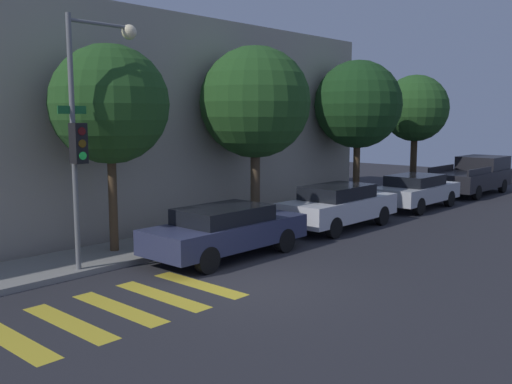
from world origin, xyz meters
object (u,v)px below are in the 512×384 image
(sedan_near_corner, at_px, (226,230))
(pickup_truck, at_px, (474,175))
(traffic_light_pole, at_px, (89,115))
(tree_far_end, at_px, (358,105))
(tree_midblock, at_px, (255,103))
(sedan_middle, at_px, (339,205))
(tree_near_corner, at_px, (110,105))
(tree_behind_truck, at_px, (415,109))
(sedan_far_end, at_px, (416,190))

(sedan_near_corner, relative_size, pickup_truck, 0.88)
(traffic_light_pole, height_order, tree_far_end, tree_far_end)
(sedan_near_corner, distance_m, tree_midblock, 5.50)
(traffic_light_pole, height_order, sedan_middle, traffic_light_pole)
(tree_near_corner, distance_m, tree_far_end, 11.76)
(sedan_near_corner, bearing_deg, sedan_middle, 0.00)
(sedan_near_corner, height_order, pickup_truck, pickup_truck)
(pickup_truck, height_order, tree_near_corner, tree_near_corner)
(tree_midblock, height_order, tree_far_end, tree_midblock)
(traffic_light_pole, xyz_separation_m, sedan_middle, (8.30, -1.27, -2.92))
(tree_midblock, bearing_deg, tree_far_end, 0.00)
(tree_behind_truck, bearing_deg, sedan_near_corner, -171.21)
(sedan_middle, distance_m, tree_far_end, 6.23)
(tree_far_end, bearing_deg, tree_near_corner, 180.00)
(tree_far_end, xyz_separation_m, tree_behind_truck, (5.04, 0.00, -0.12))
(sedan_near_corner, bearing_deg, tree_near_corner, 128.60)
(sedan_far_end, distance_m, tree_behind_truck, 5.90)
(traffic_light_pole, xyz_separation_m, sedan_near_corner, (3.10, -1.27, -2.96))
(sedan_near_corner, xyz_separation_m, pickup_truck, (16.52, 0.00, 0.14))
(sedan_far_end, xyz_separation_m, tree_near_corner, (-12.47, 2.31, 3.21))
(sedan_far_end, height_order, pickup_truck, pickup_truck)
(sedan_middle, relative_size, tree_near_corner, 0.84)
(tree_midblock, relative_size, tree_behind_truck, 1.06)
(sedan_middle, bearing_deg, tree_far_end, 26.14)
(traffic_light_pole, distance_m, pickup_truck, 19.87)
(sedan_near_corner, bearing_deg, sedan_far_end, 0.00)
(traffic_light_pole, xyz_separation_m, sedan_far_end, (13.72, -1.27, -2.96))
(pickup_truck, distance_m, tree_midblock, 13.43)
(traffic_light_pole, bearing_deg, sedan_middle, -8.71)
(tree_behind_truck, bearing_deg, tree_midblock, 180.00)
(tree_far_end, bearing_deg, tree_midblock, 180.00)
(sedan_middle, relative_size, pickup_truck, 0.88)
(sedan_near_corner, bearing_deg, tree_behind_truck, 8.79)
(sedan_near_corner, bearing_deg, pickup_truck, 0.00)
(pickup_truck, bearing_deg, sedan_near_corner, -180.00)
(tree_near_corner, xyz_separation_m, tree_behind_truck, (16.80, 0.00, 0.05))
(traffic_light_pole, bearing_deg, sedan_near_corner, -22.28)
(sedan_near_corner, distance_m, pickup_truck, 16.52)
(pickup_truck, height_order, tree_behind_truck, tree_behind_truck)
(tree_near_corner, bearing_deg, traffic_light_pole, -140.42)
(sedan_far_end, bearing_deg, tree_far_end, 107.10)
(sedan_far_end, relative_size, tree_midblock, 0.73)
(traffic_light_pole, xyz_separation_m, tree_behind_truck, (18.06, 1.04, 0.31))
(tree_midblock, relative_size, tree_far_end, 1.00)
(tree_near_corner, bearing_deg, tree_behind_truck, 0.00)
(traffic_light_pole, distance_m, tree_near_corner, 1.65)
(traffic_light_pole, height_order, tree_near_corner, traffic_light_pole)
(tree_near_corner, distance_m, tree_behind_truck, 16.80)
(sedan_near_corner, relative_size, tree_near_corner, 0.84)
(pickup_truck, bearing_deg, sedan_far_end, -180.00)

